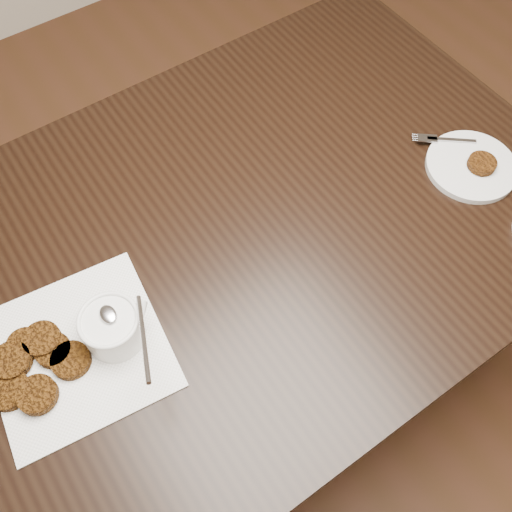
{
  "coord_description": "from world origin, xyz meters",
  "views": [
    {
      "loc": [
        -0.33,
        -0.34,
        1.66
      ],
      "look_at": [
        -0.05,
        0.07,
        0.8
      ],
      "focal_mm": 39.49,
      "sensor_mm": 36.0,
      "label": 1
    }
  ],
  "objects_px": {
    "napkin": "(78,350)",
    "plate_with_patty": "(472,164)",
    "table": "(231,317)",
    "sauce_ramekin": "(108,319)"
  },
  "relations": [
    {
      "from": "table",
      "to": "napkin",
      "type": "xyz_separation_m",
      "value": [
        -0.33,
        -0.05,
        0.38
      ]
    },
    {
      "from": "table",
      "to": "plate_with_patty",
      "type": "relative_size",
      "value": 7.74
    },
    {
      "from": "table",
      "to": "plate_with_patty",
      "type": "xyz_separation_m",
      "value": [
        0.51,
        -0.15,
        0.39
      ]
    },
    {
      "from": "napkin",
      "to": "plate_with_patty",
      "type": "xyz_separation_m",
      "value": [
        0.84,
        -0.09,
        0.01
      ]
    },
    {
      "from": "napkin",
      "to": "sauce_ramekin",
      "type": "xyz_separation_m",
      "value": [
        0.07,
        -0.01,
        0.07
      ]
    },
    {
      "from": "table",
      "to": "sauce_ramekin",
      "type": "bearing_deg",
      "value": -165.66
    },
    {
      "from": "napkin",
      "to": "sauce_ramekin",
      "type": "relative_size",
      "value": 2.05
    },
    {
      "from": "sauce_ramekin",
      "to": "table",
      "type": "bearing_deg",
      "value": 14.34
    },
    {
      "from": "table",
      "to": "sauce_ramekin",
      "type": "xyz_separation_m",
      "value": [
        -0.26,
        -0.07,
        0.45
      ]
    },
    {
      "from": "table",
      "to": "sauce_ramekin",
      "type": "relative_size",
      "value": 10.25
    }
  ]
}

